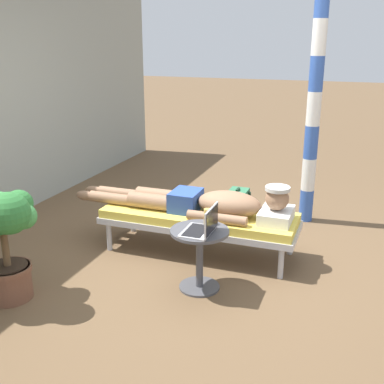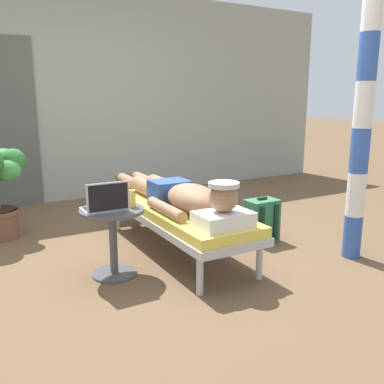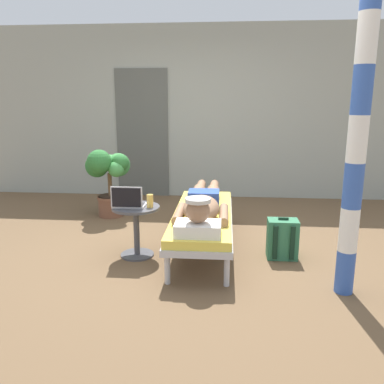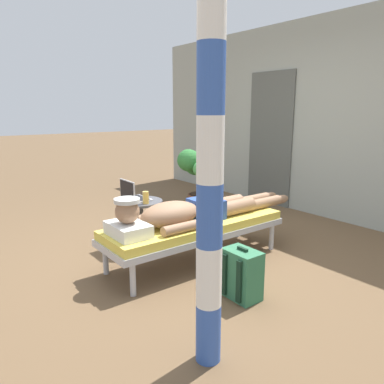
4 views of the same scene
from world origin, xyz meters
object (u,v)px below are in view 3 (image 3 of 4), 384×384
(side_table, at_px, (136,222))
(drink_glass, at_px, (150,201))
(person_reclining, at_px, (203,204))
(potted_plant, at_px, (107,172))
(lounge_chair, at_px, (203,218))
(laptop, at_px, (128,202))
(backpack, at_px, (282,239))
(porch_post, at_px, (357,139))

(side_table, bearing_deg, drink_glass, -6.62)
(person_reclining, relative_size, potted_plant, 2.32)
(side_table, bearing_deg, lounge_chair, 19.73)
(person_reclining, distance_m, laptop, 0.76)
(lounge_chair, relative_size, laptop, 6.08)
(side_table, xyz_separation_m, backpack, (1.47, 0.08, -0.16))
(backpack, xyz_separation_m, porch_post, (0.42, -0.70, 1.08))
(backpack, relative_size, potted_plant, 0.45)
(drink_glass, bearing_deg, porch_post, -19.29)
(side_table, relative_size, potted_plant, 0.56)
(drink_glass, bearing_deg, backpack, 4.02)
(side_table, xyz_separation_m, potted_plant, (-0.70, 1.36, 0.26))
(lounge_chair, relative_size, drink_glass, 14.52)
(laptop, bearing_deg, person_reclining, 17.24)
(side_table, xyz_separation_m, drink_glass, (0.15, -0.02, 0.23))
(porch_post, bearing_deg, potted_plant, 142.44)
(person_reclining, bearing_deg, drink_glass, -159.62)
(person_reclining, bearing_deg, porch_post, -33.01)
(person_reclining, bearing_deg, side_table, -165.38)
(person_reclining, height_order, side_table, person_reclining)
(backpack, relative_size, porch_post, 0.17)
(side_table, relative_size, backpack, 1.23)
(lounge_chair, xyz_separation_m, drink_glass, (-0.51, -0.25, 0.24))
(lounge_chair, bearing_deg, backpack, -11.24)
(laptop, bearing_deg, porch_post, -16.44)
(lounge_chair, distance_m, drink_glass, 0.62)
(lounge_chair, relative_size, side_table, 3.60)
(drink_glass, relative_size, potted_plant, 0.14)
(laptop, distance_m, drink_glass, 0.21)
(side_table, height_order, porch_post, porch_post)
(lounge_chair, xyz_separation_m, laptop, (-0.72, -0.29, 0.24))
(laptop, distance_m, potted_plant, 1.55)
(person_reclining, xyz_separation_m, potted_plant, (-1.36, 1.19, 0.09))
(potted_plant, distance_m, porch_post, 3.33)
(lounge_chair, height_order, potted_plant, potted_plant)
(drink_glass, distance_m, porch_post, 1.97)
(lounge_chair, bearing_deg, porch_post, -35.08)
(lounge_chair, xyz_separation_m, potted_plant, (-1.36, 1.13, 0.27))
(backpack, xyz_separation_m, potted_plant, (-2.17, 1.29, 0.42))
(drink_glass, bearing_deg, potted_plant, 121.55)
(laptop, distance_m, porch_post, 2.15)
(potted_plant, relative_size, porch_post, 0.37)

